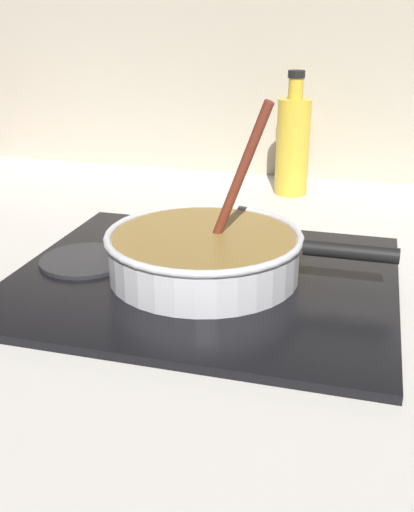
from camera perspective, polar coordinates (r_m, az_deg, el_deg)
ground at (r=0.81m, az=-2.63°, el=-7.23°), size 2.40×1.60×0.04m
backsplash_wall at (r=1.48m, az=7.07°, el=17.95°), size 2.40×0.02×0.55m
hob_plate at (r=0.91m, az=0.00°, el=-2.21°), size 0.56×0.48×0.01m
burner_ring at (r=0.90m, az=0.00°, el=-1.63°), size 0.16×0.16×0.01m
spare_burner at (r=0.97m, az=-11.40°, el=-0.38°), size 0.14×0.14×0.01m
cooking_pan at (r=0.89m, az=0.09°, el=0.30°), size 0.41×0.29×0.26m
sauce_bottle at (r=1.35m, az=8.06°, el=10.36°), size 0.07×0.07×0.26m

